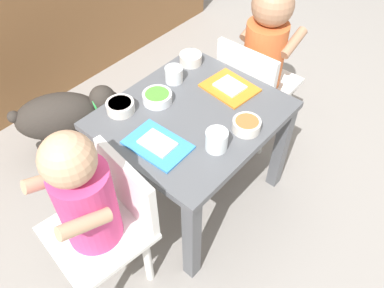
{
  "coord_description": "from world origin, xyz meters",
  "views": [
    {
      "loc": [
        -0.74,
        -0.64,
        1.34
      ],
      "look_at": [
        0.0,
        0.0,
        0.29
      ],
      "focal_mm": 36.81,
      "sensor_mm": 36.0,
      "label": 1
    }
  ],
  "objects": [
    {
      "name": "seated_child_left",
      "position": [
        -0.46,
        -0.02,
        0.44
      ],
      "size": [
        0.31,
        0.31,
        0.7
      ],
      "color": "white",
      "rests_on": "ground"
    },
    {
      "name": "food_tray_right",
      "position": [
        0.18,
        -0.02,
        0.45
      ],
      "size": [
        0.16,
        0.19,
        0.02
      ],
      "color": "orange",
      "rests_on": "dining_table"
    },
    {
      "name": "water_cup_left",
      "position": [
        0.09,
        0.16,
        0.47
      ],
      "size": [
        0.07,
        0.07,
        0.06
      ],
      "color": "white",
      "rests_on": "dining_table"
    },
    {
      "name": "kitchen_cabinet_back",
      "position": [
        0.0,
        1.13,
        0.43
      ],
      "size": [
        2.39,
        0.39,
        0.85
      ],
      "primitive_type": "cube",
      "color": "brown",
      "rests_on": "ground"
    },
    {
      "name": "water_cup_right",
      "position": [
        -0.07,
        -0.16,
        0.47
      ],
      "size": [
        0.07,
        0.07,
        0.07
      ],
      "color": "white",
      "rests_on": "dining_table"
    },
    {
      "name": "food_tray_left",
      "position": [
        -0.18,
        -0.02,
        0.45
      ],
      "size": [
        0.14,
        0.2,
        0.02
      ],
      "color": "#388CD8",
      "rests_on": "dining_table"
    },
    {
      "name": "dog",
      "position": [
        -0.18,
        0.56,
        0.22
      ],
      "size": [
        0.42,
        0.35,
        0.33
      ],
      "color": "#332D28",
      "rests_on": "ground"
    },
    {
      "name": "seated_child_right",
      "position": [
        0.46,
        0.02,
        0.45
      ],
      "size": [
        0.29,
        0.29,
        0.72
      ],
      "color": "white",
      "rests_on": "ground"
    },
    {
      "name": "dining_table",
      "position": [
        0.0,
        0.0,
        0.37
      ],
      "size": [
        0.59,
        0.52,
        0.44
      ],
      "color": "#515459",
      "rests_on": "ground"
    },
    {
      "name": "ground_plane",
      "position": [
        0.0,
        0.0,
        0.0
      ],
      "size": [
        7.0,
        7.0,
        0.0
      ],
      "primitive_type": "plane",
      "color": "gray"
    },
    {
      "name": "veggie_bowl_near",
      "position": [
        -0.15,
        0.19,
        0.46
      ],
      "size": [
        0.09,
        0.09,
        0.04
      ],
      "color": "silver",
      "rests_on": "dining_table"
    },
    {
      "name": "cereal_bowl_right_side",
      "position": [
        0.05,
        -0.18,
        0.46
      ],
      "size": [
        0.09,
        0.09,
        0.04
      ],
      "color": "silver",
      "rests_on": "dining_table"
    },
    {
      "name": "veggie_bowl_far",
      "position": [
        0.21,
        0.19,
        0.47
      ],
      "size": [
        0.09,
        0.09,
        0.04
      ],
      "color": "silver",
      "rests_on": "dining_table"
    },
    {
      "name": "cereal_bowl_left_side",
      "position": [
        -0.03,
        0.13,
        0.46
      ],
      "size": [
        0.1,
        0.1,
        0.03
      ],
      "color": "white",
      "rests_on": "dining_table"
    }
  ]
}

